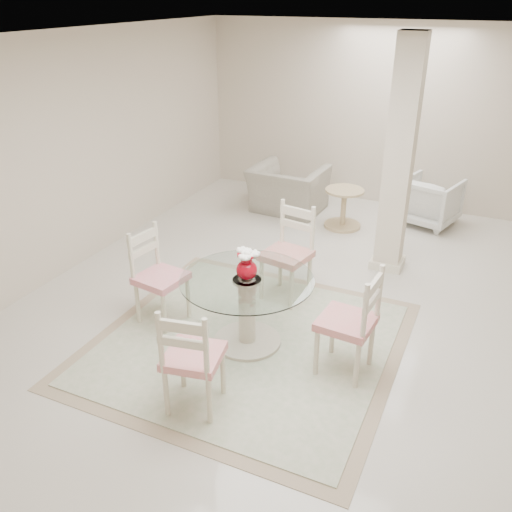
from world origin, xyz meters
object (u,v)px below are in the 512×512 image
at_px(dining_chair_west, 155,269).
at_px(recliner_taupe, 288,189).
at_px(red_vase, 247,265).
at_px(dining_chair_south, 190,353).
at_px(side_table, 343,210).
at_px(dining_chair_east, 355,316).
at_px(dining_chair_north, 290,246).
at_px(armchair_white, 430,201).
at_px(column, 399,159).
at_px(dining_table, 247,311).

relative_size(dining_chair_west, recliner_taupe, 1.03).
bearing_deg(recliner_taupe, red_vase, 108.33).
distance_m(dining_chair_south, side_table, 4.19).
height_order(dining_chair_east, dining_chair_west, dining_chair_east).
height_order(red_vase, dining_chair_north, dining_chair_north).
bearing_deg(armchair_white, recliner_taupe, 26.24).
bearing_deg(dining_chair_south, armchair_white, -113.54).
bearing_deg(dining_chair_west, recliner_taupe, 7.40).
relative_size(dining_chair_west, side_table, 1.94).
bearing_deg(side_table, dining_chair_west, -108.14).
relative_size(red_vase, armchair_white, 0.39).
xyz_separation_m(red_vase, dining_chair_north, (0.02, 1.02, -0.25)).
height_order(dining_chair_east, dining_chair_south, dining_chair_east).
height_order(red_vase, side_table, red_vase).
xyz_separation_m(column, dining_chair_east, (0.16, -2.22, -0.76)).
distance_m(red_vase, dining_chair_north, 1.05).
xyz_separation_m(dining_chair_east, dining_chair_west, (-2.04, 0.04, -0.02)).
xyz_separation_m(recliner_taupe, armchair_white, (2.04, 0.38, -0.00)).
height_order(column, dining_chair_west, column).
bearing_deg(column, dining_chair_west, -130.80).
xyz_separation_m(dining_chair_north, dining_chair_south, (-0.02, -2.04, -0.04)).
bearing_deg(dining_chair_west, dining_chair_south, -126.79).
distance_m(column, dining_chair_north, 1.63).
height_order(dining_chair_west, dining_chair_south, dining_chair_west).
bearing_deg(dining_chair_north, recliner_taupe, 122.32).
distance_m(red_vase, side_table, 3.21).
bearing_deg(dining_chair_north, red_vase, -80.90).
relative_size(dining_table, dining_chair_east, 1.09).
bearing_deg(dining_chair_east, dining_chair_west, -86.26).
xyz_separation_m(armchair_white, side_table, (-1.09, -0.64, -0.08)).
bearing_deg(dining_chair_east, armchair_white, -176.31).
bearing_deg(dining_chair_east, column, -171.11).
xyz_separation_m(dining_table, recliner_taupe, (-0.95, 3.42, -0.02)).
xyz_separation_m(dining_chair_north, armchair_white, (1.07, 2.78, -0.27)).
bearing_deg(dining_table, dining_chair_south, -89.80).
bearing_deg(dining_chair_north, dining_chair_east, -35.78).
height_order(dining_chair_east, recliner_taupe, dining_chair_east).
height_order(red_vase, dining_chair_east, dining_chair_east).
relative_size(column, armchair_white, 3.60).
bearing_deg(red_vase, recliner_taupe, 105.46).
bearing_deg(armchair_white, dining_table, 89.72).
bearing_deg(dining_table, side_table, 89.87).
relative_size(dining_chair_south, side_table, 1.92).
distance_m(dining_chair_north, recliner_taupe, 2.60).
distance_m(red_vase, recliner_taupe, 3.59).
bearing_deg(dining_chair_west, armchair_white, -20.56).
relative_size(dining_chair_east, recliner_taupe, 1.06).
height_order(dining_table, side_table, dining_table).
bearing_deg(recliner_taupe, armchair_white, -166.66).
relative_size(dining_chair_east, dining_chair_north, 0.98).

